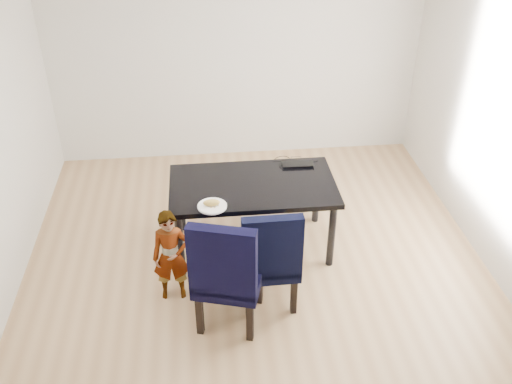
{
  "coord_description": "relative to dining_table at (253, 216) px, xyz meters",
  "views": [
    {
      "loc": [
        -0.45,
        -4.12,
        3.66
      ],
      "look_at": [
        0.0,
        0.2,
        0.85
      ],
      "focal_mm": 40.0,
      "sensor_mm": 36.0,
      "label": 1
    }
  ],
  "objects": [
    {
      "name": "floor",
      "position": [
        0.0,
        -0.5,
        -0.38
      ],
      "size": [
        4.5,
        5.0,
        0.01
      ],
      "primitive_type": "cube",
      "color": "tan",
      "rests_on": "ground"
    },
    {
      "name": "wall_back",
      "position": [
        0.0,
        2.0,
        0.98
      ],
      "size": [
        4.5,
        0.01,
        2.7
      ],
      "primitive_type": "cube",
      "color": "silver",
      "rests_on": "ground"
    },
    {
      "name": "dining_table",
      "position": [
        0.0,
        0.0,
        0.0
      ],
      "size": [
        1.6,
        0.9,
        0.75
      ],
      "primitive_type": "cube",
      "color": "black",
      "rests_on": "floor"
    },
    {
      "name": "chair_left",
      "position": [
        -0.29,
        -0.98,
        0.19
      ],
      "size": [
        0.68,
        0.69,
        1.13
      ],
      "primitive_type": "cube",
      "rotation": [
        0.0,
        0.0,
        -0.28
      ],
      "color": "black",
      "rests_on": "floor"
    },
    {
      "name": "chair_right",
      "position": [
        0.06,
        -0.78,
        0.15
      ],
      "size": [
        0.51,
        0.53,
        1.05
      ],
      "primitive_type": "cube",
      "rotation": [
        0.0,
        0.0,
        0.01
      ],
      "color": "black",
      "rests_on": "floor"
    },
    {
      "name": "child",
      "position": [
        -0.79,
        -0.65,
        0.08
      ],
      "size": [
        0.34,
        0.23,
        0.91
      ],
      "primitive_type": "imported",
      "rotation": [
        0.0,
        0.0,
        0.02
      ],
      "color": "red",
      "rests_on": "floor"
    },
    {
      "name": "plate",
      "position": [
        -0.4,
        -0.35,
        0.38
      ],
      "size": [
        0.29,
        0.29,
        0.01
      ],
      "primitive_type": "cylinder",
      "rotation": [
        0.0,
        0.0,
        -0.1
      ],
      "color": "white",
      "rests_on": "dining_table"
    },
    {
      "name": "sandwich",
      "position": [
        -0.41,
        -0.35,
        0.42
      ],
      "size": [
        0.16,
        0.09,
        0.06
      ],
      "primitive_type": "ellipsoid",
      "rotation": [
        0.0,
        0.0,
        -0.16
      ],
      "color": "#B39040",
      "rests_on": "plate"
    },
    {
      "name": "laptop",
      "position": [
        0.49,
        0.35,
        0.39
      ],
      "size": [
        0.33,
        0.22,
        0.03
      ],
      "primitive_type": "imported",
      "rotation": [
        0.0,
        0.0,
        3.11
      ],
      "color": "black",
      "rests_on": "dining_table"
    },
    {
      "name": "cable_tangle",
      "position": [
        0.38,
        0.3,
        0.38
      ],
      "size": [
        0.17,
        0.17,
        0.01
      ],
      "primitive_type": "torus",
      "rotation": [
        0.0,
        0.0,
        -0.04
      ],
      "color": "black",
      "rests_on": "dining_table"
    }
  ]
}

